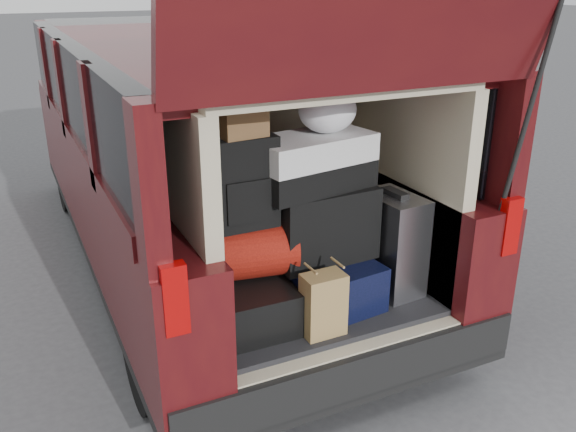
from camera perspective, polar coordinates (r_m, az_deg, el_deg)
name	(u,v)px	position (r m, az deg, el deg)	size (l,w,h in m)	color
ground	(323,401)	(3.52, 3.27, -16.91)	(80.00, 80.00, 0.00)	#3E3E41
minivan	(207,158)	(4.64, -7.55, 5.43)	(1.90, 5.35, 2.77)	black
load_floor	(301,334)	(3.56, 1.20, -10.96)	(1.24, 1.05, 0.55)	black
black_hardshell	(245,300)	(3.12, -4.08, -7.82)	(0.41, 0.56, 0.23)	black
navy_hardshell	(322,280)	(3.28, 3.17, -5.99)	(0.46, 0.57, 0.25)	black
silver_roller	(392,243)	(3.38, 9.67, -2.54)	(0.23, 0.37, 0.55)	white
kraft_bag	(323,304)	(2.98, 3.32, -8.25)	(0.21, 0.13, 0.32)	olive
red_duffel	(250,249)	(3.04, -3.60, -3.14)	(0.45, 0.29, 0.29)	maroon
black_soft_case	(321,223)	(3.17, 3.09, -0.64)	(0.54, 0.32, 0.39)	black
backpack	(242,182)	(2.87, -4.29, 3.22)	(0.31, 0.19, 0.44)	black
twotone_duffel	(312,162)	(3.05, 2.24, 5.04)	(0.61, 0.32, 0.28)	silver
grocery_sack_lower	(240,115)	(2.79, -4.52, 9.42)	(0.21, 0.17, 0.19)	brown
plastic_bag_center	(327,109)	(3.04, 3.70, 9.93)	(0.29, 0.27, 0.23)	white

